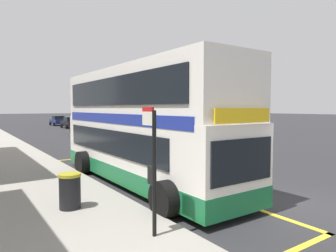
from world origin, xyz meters
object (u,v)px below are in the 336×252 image
object	(u,v)px
double_decker_bus	(141,130)
parked_car_navy_far	(58,121)
litter_bin	(70,191)
bus_stop_sign	(152,161)
parked_car_black_across	(71,123)
parked_car_maroon_behind	(84,127)

from	to	relation	value
double_decker_bus	parked_car_navy_far	bearing A→B (deg)	79.75
double_decker_bus	litter_bin	bearing A→B (deg)	-150.14
bus_stop_sign	litter_bin	distance (m)	3.14
parked_car_black_across	litter_bin	bearing A→B (deg)	-104.35
parked_car_black_across	litter_bin	size ratio (longest dim) A/B	4.34
double_decker_bus	parked_car_black_across	xyz separation A→B (m)	(7.22, 33.53, -1.26)
double_decker_bus	parked_car_maroon_behind	world-z (taller)	double_decker_bus
bus_stop_sign	parked_car_maroon_behind	world-z (taller)	bus_stop_sign
parked_car_black_across	parked_car_maroon_behind	xyz separation A→B (m)	(-1.97, -11.45, 0.00)
parked_car_navy_far	litter_bin	bearing A→B (deg)	76.18
double_decker_bus	parked_car_maroon_behind	bearing A→B (deg)	76.60
parked_car_maroon_behind	parked_car_navy_far	xyz separation A→B (m)	(2.21, 19.26, 0.00)
double_decker_bus	bus_stop_sign	xyz separation A→B (m)	(-2.34, -4.66, -0.29)
litter_bin	parked_car_navy_far	bearing A→B (deg)	76.00
double_decker_bus	litter_bin	distance (m)	4.08
double_decker_bus	parked_car_maroon_behind	xyz separation A→B (m)	(5.26, 22.08, -1.26)
double_decker_bus	bus_stop_sign	world-z (taller)	double_decker_bus
parked_car_maroon_behind	litter_bin	bearing A→B (deg)	70.26
litter_bin	bus_stop_sign	bearing A→B (deg)	-70.63
parked_car_black_across	parked_car_maroon_behind	world-z (taller)	same
double_decker_bus	parked_car_navy_far	size ratio (longest dim) A/B	2.44
double_decker_bus	parked_car_black_across	distance (m)	34.33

